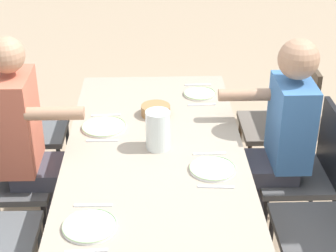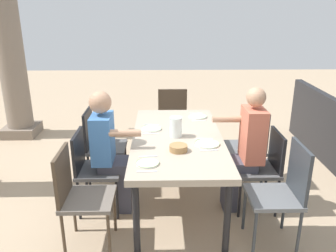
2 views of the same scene
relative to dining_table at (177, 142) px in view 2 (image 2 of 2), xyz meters
name	(u,v)px [view 2 (image 2 of 2)]	position (x,y,z in m)	size (l,w,h in m)	color
ground_plane	(177,199)	(0.00, 0.00, -0.69)	(16.00, 16.00, 0.00)	tan
dining_table	(177,142)	(0.00, 0.00, 0.00)	(1.91, 0.93, 0.75)	tan
chair_west_north	(78,192)	(-0.74, 0.89, -0.16)	(0.44, 0.44, 0.92)	#6A6158
chair_west_south	(283,189)	(-0.74, -0.89, -0.15)	(0.44, 0.44, 0.95)	#5B5E61
chair_mid_north	(92,165)	(-0.16, 0.88, -0.19)	(0.44, 0.44, 0.86)	#4F4F50
chair_mid_south	(263,164)	(-0.16, -0.88, -0.19)	(0.44, 0.44, 0.85)	#4F4F50
chair_east_north	(100,142)	(0.37, 0.89, -0.15)	(0.44, 0.44, 0.93)	#4F4F50
chair_east_south	(251,142)	(0.37, -0.89, -0.16)	(0.44, 0.44, 0.93)	#5B5E61
chair_head_east	(173,116)	(1.37, 0.00, -0.16)	(0.44, 0.44, 0.90)	#6A6158
diner_woman_green	(245,147)	(-0.16, -0.68, 0.01)	(0.35, 0.49, 1.31)	#3F3F4C
diner_man_white	(110,148)	(-0.17, 0.69, 0.00)	(0.35, 0.50, 1.28)	#3F3F4C
stone_column_far	(10,49)	(2.08, 2.49, 0.72)	(0.53, 0.53, 2.87)	gray
plate_0	(147,163)	(-0.65, 0.29, 0.07)	(0.21, 0.21, 0.02)	white
fork_0	(147,171)	(-0.80, 0.29, 0.07)	(0.02, 0.17, 0.01)	silver
spoon_0	(148,156)	(-0.50, 0.29, 0.07)	(0.02, 0.17, 0.01)	silver
plate_1	(207,144)	(-0.23, -0.28, 0.07)	(0.25, 0.25, 0.02)	white
fork_1	(209,150)	(-0.38, -0.28, 0.07)	(0.02, 0.17, 0.01)	silver
spoon_1	(205,139)	(-0.08, -0.28, 0.07)	(0.02, 0.17, 0.01)	silver
plate_2	(151,128)	(0.23, 0.28, 0.07)	(0.23, 0.23, 0.02)	white
fork_2	(151,134)	(0.08, 0.28, 0.07)	(0.02, 0.17, 0.01)	silver
spoon_2	(151,124)	(0.38, 0.28, 0.07)	(0.02, 0.17, 0.01)	silver
plate_3	(197,116)	(0.65, -0.28, 0.07)	(0.23, 0.23, 0.02)	white
fork_3	(199,121)	(0.50, -0.28, 0.07)	(0.02, 0.17, 0.01)	silver
spoon_3	(196,113)	(0.80, -0.28, 0.07)	(0.02, 0.17, 0.01)	silver
water_pitcher	(176,128)	(0.00, 0.02, 0.16)	(0.13, 0.13, 0.21)	white
bread_basket	(178,148)	(-0.38, 0.01, 0.09)	(0.17, 0.17, 0.06)	#9E7547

